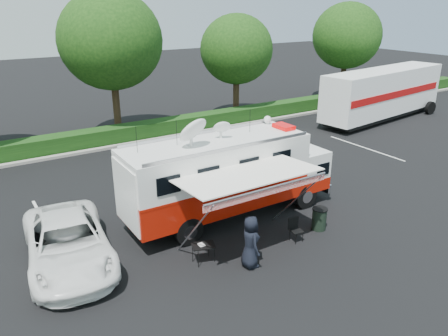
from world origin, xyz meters
The scene contains 11 objects.
ground_plane centered at (0.00, 0.00, 0.00)m, with size 120.00×120.00×0.00m, color black.
back_border centered at (1.14, 12.90, 5.00)m, with size 60.00×6.14×8.87m.
stall_lines centered at (-0.50, 3.00, 0.00)m, with size 24.12×5.50×0.01m.
command_truck centered at (-0.08, 0.00, 1.79)m, with size 8.69×2.39×4.17m.
awning centered at (-0.85, -2.48, 2.68)m, with size 4.74×2.46×2.87m.
white_suv centered at (-6.36, -0.02, 0.00)m, with size 2.54×5.50×1.53m, color white.
person centered at (-1.44, -3.34, 0.00)m, with size 0.87×0.57×1.79m, color black.
folding_table centered at (-2.60, -2.31, 0.59)m, with size 0.87×0.73×0.64m.
folding_chair centered at (0.89, -2.85, 0.51)m, with size 0.48×0.50×0.88m.
trash_bin centered at (2.22, -2.73, 0.43)m, with size 0.58×0.58×0.86m.
semi_trailer centered at (17.81, 7.06, 1.90)m, with size 11.90×3.92×3.60m.
Camera 1 is at (-8.72, -13.19, 8.12)m, focal length 35.00 mm.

